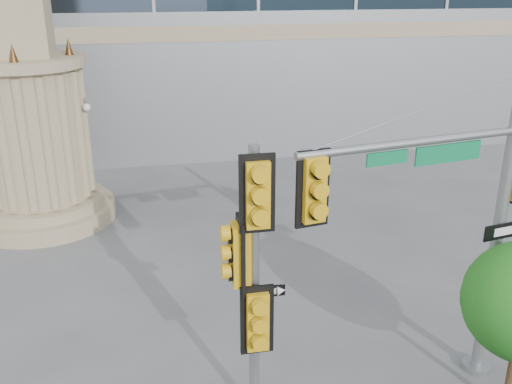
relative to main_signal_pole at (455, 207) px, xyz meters
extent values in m
plane|color=#545456|center=(-2.28, 0.71, -3.59)|extent=(120.00, 120.00, 0.00)
cylinder|color=#9B8669|center=(-8.28, 9.71, -3.34)|extent=(4.40, 4.40, 0.50)
cylinder|color=#9B8669|center=(-8.28, 9.71, -2.94)|extent=(3.80, 3.80, 0.30)
cylinder|color=#9B8669|center=(-8.28, 9.71, -0.79)|extent=(3.00, 3.00, 4.00)
cylinder|color=#9B8669|center=(-8.28, 9.71, 1.36)|extent=(3.50, 3.50, 0.30)
cone|color=#472D14|center=(-6.98, 9.71, 1.76)|extent=(0.24, 0.24, 0.50)
cylinder|color=slate|center=(1.03, 0.18, -3.53)|extent=(0.54, 0.54, 0.12)
cylinder|color=slate|center=(1.03, 0.18, -0.69)|extent=(0.21, 0.21, 5.79)
cylinder|color=slate|center=(-0.97, -0.16, 1.24)|extent=(4.02, 0.82, 0.14)
cube|color=#0E7546|center=(-0.30, -0.07, 1.00)|extent=(1.24, 0.25, 0.31)
cube|color=gold|center=(-2.68, -0.46, 0.71)|extent=(0.57, 0.36, 1.21)
cube|color=black|center=(1.05, 0.05, -0.55)|extent=(0.88, 0.18, 0.29)
cube|color=red|center=(1.05, 0.05, -1.22)|extent=(0.31, 0.08, 0.44)
cylinder|color=slate|center=(-3.50, -0.13, -1.12)|extent=(0.18, 0.18, 4.93)
cube|color=gold|center=(-3.50, -0.35, 0.65)|extent=(0.54, 0.28, 1.23)
cube|color=gold|center=(-3.71, -0.13, -0.43)|extent=(0.28, 0.54, 1.23)
cube|color=gold|center=(-3.50, -0.35, -1.52)|extent=(0.54, 0.28, 1.23)
cube|color=black|center=(-3.32, -0.25, -1.07)|extent=(0.61, 0.03, 0.20)
cylinder|color=#382314|center=(0.89, -0.95, -2.72)|extent=(0.13, 0.13, 1.73)
camera|label=1|loc=(-5.12, -8.02, 3.64)|focal=40.00mm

